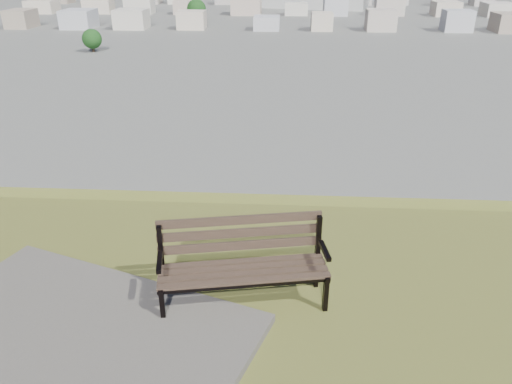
{
  "coord_description": "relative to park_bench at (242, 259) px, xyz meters",
  "views": [
    {
      "loc": [
        -0.84,
        -2.26,
        28.25
      ],
      "look_at": [
        -1.21,
        3.78,
        25.3
      ],
      "focal_mm": 35.0,
      "sensor_mm": 36.0,
      "label": 1
    }
  ],
  "objects": [
    {
      "name": "park_bench",
      "position": [
        0.0,
        0.0,
        0.0
      ],
      "size": [
        1.73,
        0.83,
        0.87
      ],
      "rotation": [
        0.0,
        0.0,
        0.19
      ],
      "color": "#3F2E24",
      "rests_on": "hilltop_mesa"
    }
  ]
}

